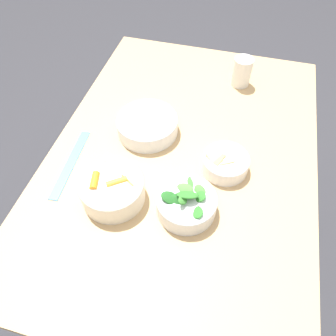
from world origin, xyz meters
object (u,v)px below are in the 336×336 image
at_px(bowl_greens, 187,203).
at_px(bowl_beans_hotdog, 147,125).
at_px(bowl_cookies, 225,162).
at_px(ruler, 71,163).
at_px(cup, 242,72).
at_px(bowl_carrots, 112,190).

bearing_deg(bowl_greens, bowl_beans_hotdog, 36.29).
relative_size(bowl_cookies, ruler, 0.51).
distance_m(bowl_beans_hotdog, cup, 0.41).
height_order(bowl_beans_hotdog, bowl_cookies, bowl_beans_hotdog).
xyz_separation_m(bowl_carrots, bowl_greens, (0.01, -0.20, -0.01)).
distance_m(bowl_greens, ruler, 0.37).
bearing_deg(bowl_cookies, ruler, 102.68).
bearing_deg(bowl_beans_hotdog, bowl_greens, -143.71).
height_order(bowl_carrots, bowl_cookies, bowl_carrots).
xyz_separation_m(bowl_beans_hotdog, bowl_cookies, (-0.09, -0.26, 0.00)).
height_order(bowl_cookies, cup, cup).
bearing_deg(bowl_greens, bowl_carrots, 93.93).
height_order(bowl_beans_hotdog, ruler, bowl_beans_hotdog).
xyz_separation_m(bowl_carrots, bowl_beans_hotdog, (0.26, -0.01, -0.01)).
bearing_deg(bowl_cookies, bowl_greens, 155.08).
xyz_separation_m(bowl_greens, bowl_cookies, (0.16, -0.08, -0.01)).
height_order(bowl_greens, ruler, bowl_greens).
relative_size(bowl_beans_hotdog, bowl_cookies, 1.43).
distance_m(bowl_cookies, ruler, 0.45).
bearing_deg(bowl_carrots, cup, -24.61).
bearing_deg(cup, bowl_carrots, 155.39).
height_order(bowl_carrots, bowl_beans_hotdog, bowl_carrots).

